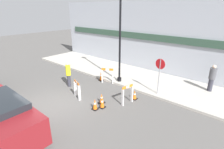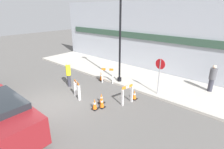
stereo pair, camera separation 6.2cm
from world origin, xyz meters
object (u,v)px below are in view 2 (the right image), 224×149
(stop_sign, at_px, (160,71))
(person_worker, at_px, (68,74))
(streetlamp_post, at_px, (120,20))
(person_pedestrian, at_px, (212,78))

(stop_sign, height_order, person_worker, stop_sign)
(streetlamp_post, relative_size, person_pedestrian, 3.90)
(person_worker, relative_size, person_pedestrian, 0.99)
(streetlamp_post, distance_m, stop_sign, 3.97)
(person_pedestrian, bearing_deg, person_worker, 10.69)
(person_worker, distance_m, person_pedestrian, 8.93)
(stop_sign, xyz_separation_m, person_pedestrian, (2.27, 2.43, -0.55))
(person_worker, bearing_deg, streetlamp_post, 27.65)
(person_worker, bearing_deg, person_pedestrian, 11.20)
(stop_sign, relative_size, person_pedestrian, 1.28)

